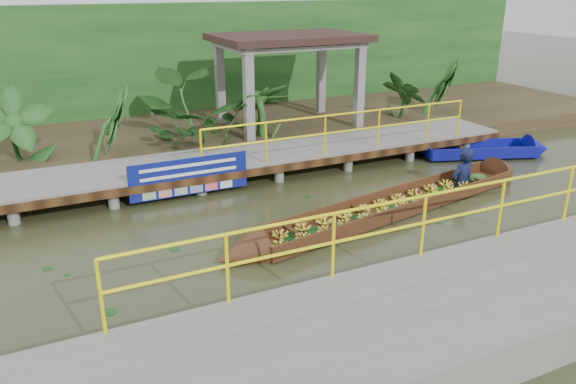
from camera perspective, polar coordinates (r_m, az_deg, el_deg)
name	(u,v)px	position (r m, az deg, el deg)	size (l,w,h in m)	color
ground	(290,229)	(11.32, 0.23, -3.80)	(80.00, 80.00, 0.00)	#2D3118
land_strip	(186,133)	(17.92, -10.36, 5.92)	(30.00, 8.00, 0.45)	#312518
far_dock	(231,160)	(14.12, -5.79, 3.21)	(16.00, 2.06, 1.66)	slate
near_dock	(480,307)	(8.67, 18.95, -10.97)	(18.00, 2.40, 1.73)	slate
pavilion	(289,47)	(17.38, 0.06, 14.49)	(4.40, 3.00, 3.00)	slate
foliage_backdrop	(162,65)	(19.97, -12.71, 12.45)	(30.00, 0.80, 4.00)	#154216
vendor_boat	(412,192)	(12.68, 12.47, -0.02)	(8.90, 2.49, 2.29)	#351C0E
moored_blue_boat	(508,150)	(17.22, 21.46, 3.96)	(3.75, 2.07, 0.87)	#0B0D7C
blue_banner	(190,176)	(12.85, -9.97, 1.60)	(2.74, 0.04, 0.86)	navy
tropical_plants	(256,105)	(16.09, -3.25, 8.83)	(14.51, 1.51, 1.88)	#154216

